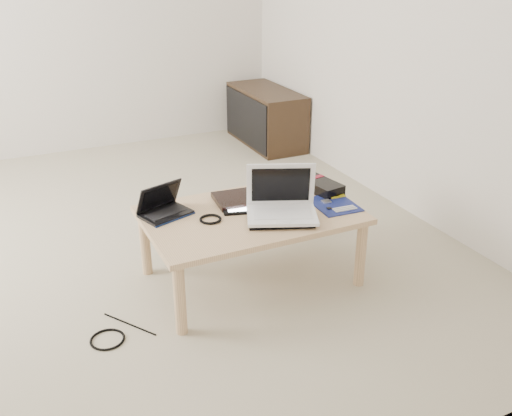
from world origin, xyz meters
name	(u,v)px	position (x,y,z in m)	size (l,w,h in m)	color
ground	(107,250)	(0.00, 0.00, 0.00)	(4.00, 4.00, 0.00)	#AEA48D
coffee_table	(251,221)	(0.65, -0.66, 0.35)	(1.10, 0.70, 0.40)	#D5AE80
media_cabinet	(265,117)	(1.77, 1.45, 0.25)	(0.41, 0.90, 0.50)	#382617
book	(240,199)	(0.66, -0.50, 0.41)	(0.29, 0.25, 0.03)	black
netbook	(164,208)	(0.24, -0.49, 0.44)	(0.29, 0.25, 0.17)	black
tablet	(245,206)	(0.65, -0.59, 0.41)	(0.29, 0.24, 0.01)	black
remote	(287,201)	(0.88, -0.63, 0.41)	(0.08, 0.22, 0.02)	silver
neoprene_sleeve	(280,217)	(0.75, -0.80, 0.41)	(0.33, 0.24, 0.02)	black
white_laptop	(281,204)	(0.77, -0.78, 0.47)	(0.42, 0.36, 0.25)	white
motherboard	(334,204)	(1.10, -0.76, 0.40)	(0.23, 0.28, 0.01)	#0B0F4A
gpu_box	(320,186)	(1.13, -0.56, 0.43)	(0.18, 0.29, 0.06)	black
cable_coil	(210,219)	(0.43, -0.66, 0.41)	(0.11, 0.11, 0.01)	black
floor_cable_coil	(107,339)	(-0.18, -0.87, 0.01)	(0.16, 0.16, 0.01)	black
floor_cable_trail	(130,324)	(-0.06, -0.80, 0.00)	(0.01, 0.01, 0.33)	black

